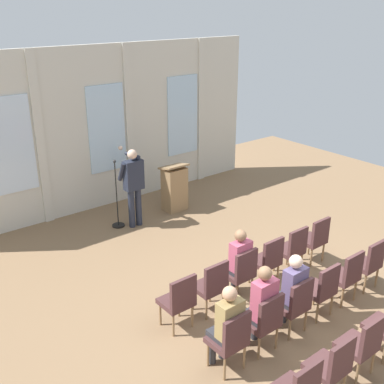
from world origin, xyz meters
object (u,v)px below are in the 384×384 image
object	(u,v)px
chair_r1_c2	(295,303)
chair_r1_c5	(369,261)
chair_r0_c2	(241,271)
chair_r0_c5	(315,237)
chair_r0_c0	(179,299)
audience_r1_c1	(261,304)
speaker	(133,182)
audience_r1_c2	(291,289)
chair_r1_c1	(264,319)
chair_r1_c0	(231,338)
chair_r0_c4	(292,248)
lectern	(174,188)
mic_stand	(118,212)
chair_r2_c2	(362,343)
chair_r1_c4	(346,274)
audience_r0_c2	(238,260)
chair_r0_c1	(212,284)
chair_r0_c3	(268,259)
audience_r1_c0	(227,323)
chair_r2_c1	(332,365)
chair_r1_c3	(322,288)

from	to	relation	value
chair_r1_c2	chair_r1_c5	world-z (taller)	same
chair_r0_c2	chair_r1_c2	size ratio (longest dim) A/B	1.00
chair_r0_c2	chair_r0_c5	world-z (taller)	same
chair_r0_c0	audience_r1_c1	size ratio (longest dim) A/B	0.69
speaker	audience_r1_c2	distance (m)	4.58
chair_r1_c1	chair_r1_c2	size ratio (longest dim) A/B	1.00
chair_r0_c0	chair_r1_c0	distance (m)	1.14
chair_r0_c4	lectern	bearing A→B (deg)	89.26
mic_stand	chair_r2_c2	xyz separation A→B (m)	(0.20, -5.99, 0.20)
lectern	chair_r1_c4	world-z (taller)	lectern
chair_r0_c2	audience_r0_c2	distance (m)	0.19
mic_stand	chair_r0_c0	distance (m)	3.87
chair_r0_c1	chair_r1_c0	bearing A→B (deg)	-119.43
chair_r0_c0	chair_r1_c4	xyz separation A→B (m)	(2.57, -1.14, 0.00)
chair_r0_c5	chair_r1_c0	size ratio (longest dim) A/B	1.00
chair_r0_c3	chair_r1_c2	xyz separation A→B (m)	(-0.64, -1.14, 0.00)
chair_r0_c5	audience_r1_c2	bearing A→B (deg)	-151.25
audience_r1_c0	chair_r1_c1	bearing A→B (deg)	-7.27
chair_r1_c1	chair_r1_c5	size ratio (longest dim) A/B	1.00
chair_r0_c5	audience_r1_c1	xyz separation A→B (m)	(-2.57, -1.06, 0.22)
audience_r1_c0	chair_r1_c4	world-z (taller)	audience_r1_c0
chair_r2_c1	chair_r1_c3	bearing A→B (deg)	41.55
audience_r1_c1	chair_r1_c5	size ratio (longest dim) A/B	1.45
chair_r0_c2	chair_r1_c1	world-z (taller)	same
chair_r0_c2	chair_r2_c1	distance (m)	2.37
chair_r0_c1	audience_r1_c0	distance (m)	1.25
chair_r2_c1	chair_r2_c2	xyz separation A→B (m)	(0.64, 0.00, 0.00)
chair_r0_c5	chair_r1_c5	xyz separation A→B (m)	(0.00, -1.14, 0.00)
audience_r0_c2	chair_r1_c4	size ratio (longest dim) A/B	1.35
speaker	lectern	world-z (taller)	speaker
chair_r0_c2	chair_r2_c1	bearing A→B (deg)	-105.75
mic_stand	audience_r0_c2	xyz separation A→B (m)	(0.20, -3.63, 0.37)
chair_r0_c5	audience_r1_c0	bearing A→B (deg)	-161.79
lectern	audience_r0_c2	distance (m)	3.82
chair_r0_c1	audience_r1_c0	world-z (taller)	audience_r1_c0
lectern	chair_r0_c5	xyz separation A→B (m)	(0.60, -3.67, -0.02)
audience_r1_c0	chair_r2_c1	xyz separation A→B (m)	(0.64, -1.22, -0.19)
speaker	chair_r0_c3	size ratio (longest dim) A/B	1.89
chair_r1_c3	chair_r1_c5	world-z (taller)	same
chair_r0_c0	chair_r1_c4	size ratio (longest dim) A/B	1.00
chair_r0_c1	chair_r0_c3	xyz separation A→B (m)	(1.29, 0.00, 0.00)
lectern	chair_r1_c0	xyz separation A→B (m)	(-2.62, -4.81, -0.02)
speaker	chair_r1_c5	size ratio (longest dim) A/B	1.89
chair_r1_c2	audience_r1_c1	bearing A→B (deg)	172.98
speaker	mic_stand	size ratio (longest dim) A/B	1.14
audience_r1_c0	chair_r1_c2	xyz separation A→B (m)	(1.29, -0.08, -0.19)
chair_r0_c2	chair_r0_c3	world-z (taller)	same
chair_r0_c5	chair_r1_c2	distance (m)	2.24
chair_r0_c0	audience_r1_c2	distance (m)	1.68
chair_r0_c0	audience_r0_c2	distance (m)	1.30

